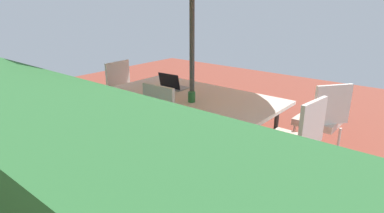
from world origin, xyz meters
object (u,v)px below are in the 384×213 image
(chair_southwest, at_px, (322,118))
(laptop, at_px, (173,85))
(cup, at_px, (192,97))
(chair_north, at_px, (150,127))
(dining_table, at_px, (192,98))
(chair_east, at_px, (126,91))
(chair_west, at_px, (295,139))

(chair_southwest, xyz_separation_m, laptop, (1.72, 0.67, 0.24))
(chair_southwest, height_order, cup, chair_southwest)
(chair_north, bearing_deg, dining_table, 89.48)
(chair_north, xyz_separation_m, cup, (-0.17, -0.50, 0.25))
(chair_north, height_order, laptop, chair_north)
(dining_table, distance_m, chair_east, 1.33)
(dining_table, bearing_deg, cup, 128.61)
(chair_west, distance_m, cup, 1.21)
(chair_east, height_order, chair_west, same)
(dining_table, distance_m, chair_southwest, 1.53)
(dining_table, bearing_deg, chair_west, 178.38)
(dining_table, height_order, cup, cup)
(chair_southwest, distance_m, cup, 1.53)
(dining_table, xyz_separation_m, cup, (-0.18, 0.22, 0.10))
(chair_east, bearing_deg, chair_west, -95.35)
(chair_west, height_order, laptop, chair_west)
(dining_table, distance_m, chair_west, 1.35)
(chair_east, bearing_deg, chair_southwest, -79.01)
(dining_table, relative_size, chair_southwest, 2.20)
(chair_east, xyz_separation_m, cup, (-1.50, 0.26, 0.25))
(laptop, distance_m, cup, 0.62)
(chair_north, xyz_separation_m, laptop, (0.39, -0.79, 0.24))
(chair_southwest, bearing_deg, chair_east, -38.87)
(chair_east, distance_m, chair_west, 2.67)
(chair_east, height_order, cup, chair_east)
(dining_table, bearing_deg, chair_southwest, -151.13)
(chair_southwest, relative_size, cup, 8.31)
(chair_north, relative_size, laptop, 2.92)
(dining_table, xyz_separation_m, chair_southwest, (-1.34, -0.74, -0.15))
(chair_southwest, bearing_deg, dining_table, -24.62)
(chair_southwest, height_order, chair_west, same)
(chair_north, bearing_deg, chair_southwest, 46.50)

